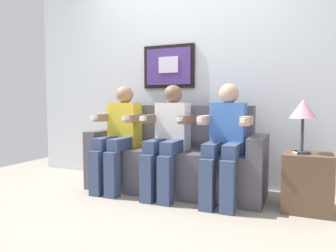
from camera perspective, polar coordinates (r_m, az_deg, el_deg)
name	(u,v)px	position (r m, az deg, el deg)	size (l,w,h in m)	color
ground_plane	(162,200)	(3.13, -1.11, -13.09)	(5.52, 5.52, 0.00)	#9E9384
back_wall_assembly	(188,70)	(3.72, 3.69, 9.95)	(4.24, 0.10, 2.60)	silver
couch	(175,162)	(3.34, 1.19, -6.44)	(1.84, 0.58, 0.90)	#514C56
person_on_left	(119,133)	(3.41, -8.81, -1.28)	(0.46, 0.56, 1.11)	yellow
person_in_middle	(168,135)	(3.15, 0.06, -1.70)	(0.46, 0.56, 1.11)	white
person_on_right	(225,138)	(2.97, 10.25, -2.12)	(0.46, 0.56, 1.11)	#3F72CC
side_table_right	(307,182)	(3.02, 23.67, -9.17)	(0.40, 0.40, 0.50)	brown
table_lamp	(303,111)	(2.90, 23.10, 2.45)	(0.22, 0.22, 0.46)	#333338
spare_remote_on_table	(295,153)	(2.89, 21.89, -4.47)	(0.04, 0.13, 0.02)	white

